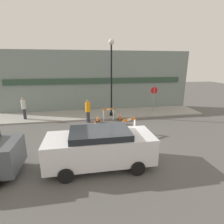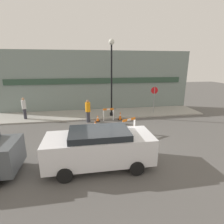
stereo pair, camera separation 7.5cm
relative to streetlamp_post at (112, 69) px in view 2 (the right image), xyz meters
name	(u,v)px [view 2 (the right image)]	position (x,y,z in m)	size (l,w,h in m)	color
ground_plane	(111,145)	(-0.91, -5.25, -3.95)	(60.00, 60.00, 0.00)	#565451
sidewalk_slab	(100,114)	(-0.91, 0.80, -3.90)	(18.00, 3.10, 0.10)	#9E9B93
storefront_facade	(98,81)	(-0.91, 2.42, -1.20)	(18.00, 0.22, 5.50)	gray
streetlamp_post	(112,69)	(0.00, 0.00, 0.00)	(0.44, 0.44, 6.07)	black
stop_sign	(154,96)	(3.76, 0.11, -2.29)	(0.60, 0.06, 2.32)	gray
barricade_0	(129,126)	(0.41, -4.13, -3.34)	(0.96, 0.54, 1.11)	white
barricade_1	(108,114)	(-0.40, -0.92, -3.42)	(0.85, 0.17, 0.98)	white
traffic_cone_0	(135,125)	(1.16, -2.91, -3.71)	(0.30, 0.30, 0.51)	black
traffic_cone_1	(98,118)	(-1.26, -1.08, -3.70)	(0.30, 0.30, 0.53)	black
traffic_cone_2	(97,127)	(-1.51, -3.08, -3.69)	(0.30, 0.30, 0.55)	black
traffic_cone_3	(95,125)	(-1.58, -2.65, -3.64)	(0.30, 0.30, 0.64)	black
traffic_cone_4	(120,116)	(0.54, -0.98, -3.61)	(0.30, 0.30, 0.71)	black
traffic_cone_5	(135,127)	(1.02, -3.38, -3.70)	(0.30, 0.30, 0.52)	black
person_worker	(88,110)	(-2.00, -1.11, -3.02)	(0.55, 0.55, 1.74)	#33333D
person_pedestrian	(24,107)	(-6.92, 0.20, -2.92)	(0.39, 0.39, 1.72)	#33333D
parked_car_1	(99,146)	(-1.71, -7.21, -2.99)	(4.56, 1.97, 1.69)	silver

